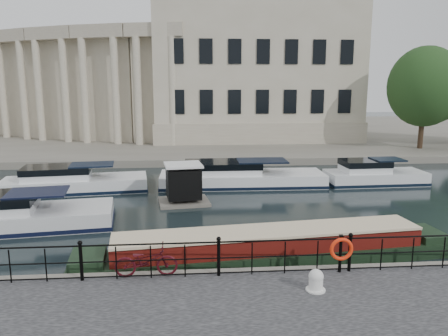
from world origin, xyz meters
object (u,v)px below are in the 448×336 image
Objects in this scene: life_ring_post at (341,250)px; harbour_hut at (183,185)px; mooring_bollard at (316,281)px; bicycle at (146,261)px; narrowboat at (269,252)px.

harbour_hut is (-4.84, 10.27, -0.34)m from life_ring_post.
mooring_bollard is 0.52× the size of life_ring_post.
bicycle is at bearing -102.98° from harbour_hut.
bicycle is 4.94m from mooring_bollard.
life_ring_post is (1.07, 1.06, 0.45)m from mooring_bollard.
mooring_bollard is 1.57m from life_ring_post.
bicycle reaches higher than narrowboat.
bicycle is 0.66× the size of harbour_hut.
harbour_hut reaches higher than life_ring_post.
life_ring_post reaches higher than bicycle.
bicycle is at bearing 177.67° from life_ring_post.
mooring_bollard is at bearing -135.31° from life_ring_post.
bicycle is 1.57× the size of life_ring_post.
bicycle is 0.14× the size of narrowboat.
narrowboat is at bearing 101.99° from mooring_bollard.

